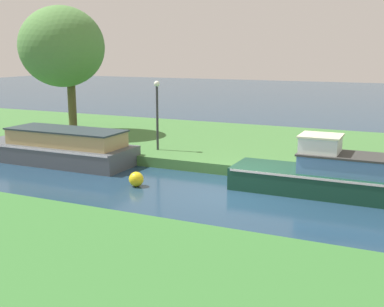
{
  "coord_description": "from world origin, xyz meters",
  "views": [
    {
      "loc": [
        5.02,
        -14.17,
        4.49
      ],
      "look_at": [
        -2.03,
        1.2,
        0.9
      ],
      "focal_mm": 45.34,
      "sensor_mm": 36.0,
      "label": 1
    }
  ],
  "objects_px": {
    "slate_narrowboat": "(59,148)",
    "lamp_post": "(157,107)",
    "forest_barge": "(383,180)",
    "willow_tree_left": "(62,47)",
    "channel_buoy": "(136,179)"
  },
  "relations": [
    {
      "from": "slate_narrowboat",
      "to": "lamp_post",
      "type": "bearing_deg",
      "value": 33.65
    },
    {
      "from": "forest_barge",
      "to": "lamp_post",
      "type": "xyz_separation_m",
      "value": [
        -9.03,
        2.25,
        1.59
      ]
    },
    {
      "from": "forest_barge",
      "to": "willow_tree_left",
      "type": "height_order",
      "value": "willow_tree_left"
    },
    {
      "from": "willow_tree_left",
      "to": "lamp_post",
      "type": "distance_m",
      "value": 7.11
    },
    {
      "from": "lamp_post",
      "to": "channel_buoy",
      "type": "bearing_deg",
      "value": -71.23
    },
    {
      "from": "willow_tree_left",
      "to": "slate_narrowboat",
      "type": "bearing_deg",
      "value": -54.55
    },
    {
      "from": "lamp_post",
      "to": "channel_buoy",
      "type": "relative_size",
      "value": 5.76
    },
    {
      "from": "slate_narrowboat",
      "to": "channel_buoy",
      "type": "xyz_separation_m",
      "value": [
        4.75,
        -1.8,
        -0.36
      ]
    },
    {
      "from": "forest_barge",
      "to": "willow_tree_left",
      "type": "distance_m",
      "value": 16.48
    },
    {
      "from": "forest_barge",
      "to": "channel_buoy",
      "type": "relative_size",
      "value": 17.89
    },
    {
      "from": "forest_barge",
      "to": "channel_buoy",
      "type": "height_order",
      "value": "forest_barge"
    },
    {
      "from": "channel_buoy",
      "to": "slate_narrowboat",
      "type": "bearing_deg",
      "value": 159.29
    },
    {
      "from": "willow_tree_left",
      "to": "channel_buoy",
      "type": "relative_size",
      "value": 12.51
    },
    {
      "from": "lamp_post",
      "to": "willow_tree_left",
      "type": "bearing_deg",
      "value": 162.86
    },
    {
      "from": "forest_barge",
      "to": "channel_buoy",
      "type": "distance_m",
      "value": 7.88
    }
  ]
}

